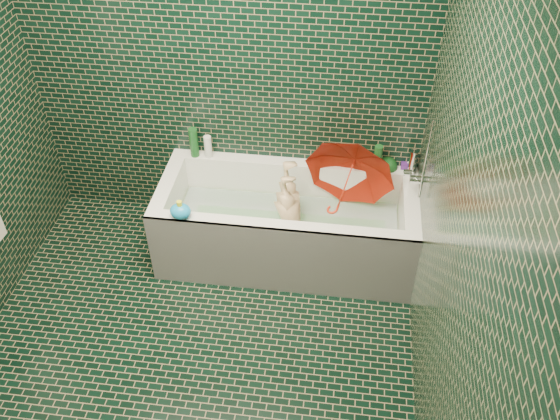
# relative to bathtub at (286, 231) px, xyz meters

# --- Properties ---
(floor) EXTENTS (2.80, 2.80, 0.00)m
(floor) POSITION_rel_bathtub_xyz_m (-0.45, -1.01, -0.21)
(floor) COLOR black
(floor) RESTS_ON ground
(wall_back) EXTENTS (2.80, 0.00, 2.80)m
(wall_back) POSITION_rel_bathtub_xyz_m (-0.45, 0.39, 1.04)
(wall_back) COLOR black
(wall_back) RESTS_ON floor
(wall_right) EXTENTS (0.00, 2.80, 2.80)m
(wall_right) POSITION_rel_bathtub_xyz_m (0.85, -1.01, 1.04)
(wall_right) COLOR black
(wall_right) RESTS_ON floor
(bathtub) EXTENTS (1.70, 0.75, 0.55)m
(bathtub) POSITION_rel_bathtub_xyz_m (0.00, 0.00, 0.00)
(bathtub) COLOR white
(bathtub) RESTS_ON floor
(bath_mat) EXTENTS (1.35, 0.47, 0.01)m
(bath_mat) POSITION_rel_bathtub_xyz_m (0.00, 0.02, -0.06)
(bath_mat) COLOR #3FD029
(bath_mat) RESTS_ON bathtub
(water) EXTENTS (1.48, 0.53, 0.00)m
(water) POSITION_rel_bathtub_xyz_m (0.00, 0.02, 0.09)
(water) COLOR silver
(water) RESTS_ON bathtub
(faucet) EXTENTS (0.18, 0.19, 0.55)m
(faucet) POSITION_rel_bathtub_xyz_m (0.81, 0.01, 0.56)
(faucet) COLOR silver
(faucet) RESTS_ON wall_right
(child) EXTENTS (0.86, 0.33, 0.26)m
(child) POSITION_rel_bathtub_xyz_m (0.03, 0.00, 0.10)
(child) COLOR #D1B083
(child) RESTS_ON bathtub
(umbrella) EXTENTS (0.79, 0.77, 0.73)m
(umbrella) POSITION_rel_bathtub_xyz_m (0.37, 0.10, 0.37)
(umbrella) COLOR red
(umbrella) RESTS_ON bathtub
(soap_bottle_a) EXTENTS (0.11, 0.11, 0.24)m
(soap_bottle_a) POSITION_rel_bathtub_xyz_m (0.79, 0.35, 0.34)
(soap_bottle_a) COLOR white
(soap_bottle_a) RESTS_ON bathtub
(soap_bottle_b) EXTENTS (0.08, 0.09, 0.18)m
(soap_bottle_b) POSITION_rel_bathtub_xyz_m (0.77, 0.35, 0.34)
(soap_bottle_b) COLOR #491F75
(soap_bottle_b) RESTS_ON bathtub
(soap_bottle_c) EXTENTS (0.19, 0.19, 0.19)m
(soap_bottle_c) POSITION_rel_bathtub_xyz_m (0.62, 0.31, 0.34)
(soap_bottle_c) COLOR #154A1C
(soap_bottle_c) RESTS_ON bathtub
(bottle_right_tall) EXTENTS (0.06, 0.06, 0.20)m
(bottle_right_tall) POSITION_rel_bathtub_xyz_m (0.57, 0.32, 0.44)
(bottle_right_tall) COLOR #154A1C
(bottle_right_tall) RESTS_ON bathtub
(bottle_right_pump) EXTENTS (0.06, 0.06, 0.19)m
(bottle_right_pump) POSITION_rel_bathtub_xyz_m (0.80, 0.31, 0.43)
(bottle_right_pump) COLOR silver
(bottle_right_pump) RESTS_ON bathtub
(bottle_left_tall) EXTENTS (0.07, 0.07, 0.22)m
(bottle_left_tall) POSITION_rel_bathtub_xyz_m (-0.68, 0.33, 0.45)
(bottle_left_tall) COLOR #154A1C
(bottle_left_tall) RESTS_ON bathtub
(bottle_left_short) EXTENTS (0.06, 0.06, 0.17)m
(bottle_left_short) POSITION_rel_bathtub_xyz_m (-0.59, 0.33, 0.42)
(bottle_left_short) COLOR white
(bottle_left_short) RESTS_ON bathtub
(rubber_duck) EXTENTS (0.13, 0.10, 0.10)m
(rubber_duck) POSITION_rel_bathtub_xyz_m (0.49, 0.36, 0.39)
(rubber_duck) COLOR yellow
(rubber_duck) RESTS_ON bathtub
(bath_toy) EXTENTS (0.13, 0.11, 0.13)m
(bath_toy) POSITION_rel_bathtub_xyz_m (-0.61, -0.32, 0.39)
(bath_toy) COLOR #1891DF
(bath_toy) RESTS_ON bathtub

